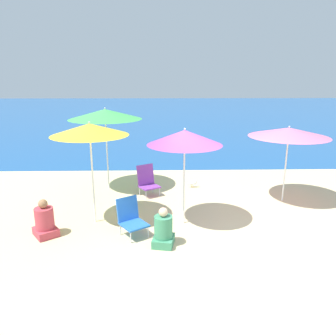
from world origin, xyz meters
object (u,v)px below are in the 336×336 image
at_px(beach_umbrella_purple, 185,138).
at_px(beach_chair_purple, 147,180).
at_px(beach_chair_blue, 131,217).
at_px(person_seated_far, 45,222).
at_px(beach_umbrella_pink, 289,132).
at_px(seagull, 193,183).
at_px(beach_umbrella_green, 105,114).
at_px(person_seated_near, 163,231).
at_px(beach_umbrella_yellow, 90,130).

height_order(beach_umbrella_purple, beach_chair_purple, beach_umbrella_purple).
bearing_deg(beach_chair_blue, person_seated_far, 146.56).
distance_m(beach_umbrella_pink, seagull, 3.00).
bearing_deg(beach_chair_blue, beach_chair_purple, 49.64).
xyz_separation_m(beach_umbrella_green, beach_umbrella_pink, (4.68, -1.06, -0.34)).
height_order(person_seated_near, seagull, person_seated_near).
relative_size(person_seated_near, seagull, 2.84).
height_order(beach_umbrella_purple, beach_umbrella_pink, beach_umbrella_purple).
bearing_deg(beach_umbrella_purple, person_seated_far, -169.61).
distance_m(beach_umbrella_yellow, person_seated_far, 2.07).
xyz_separation_m(beach_umbrella_yellow, seagull, (2.39, 2.29, -1.93)).
bearing_deg(beach_umbrella_purple, beach_umbrella_yellow, 176.55).
height_order(beach_umbrella_green, beach_umbrella_pink, beach_umbrella_green).
relative_size(beach_umbrella_green, seagull, 8.61).
height_order(beach_umbrella_pink, person_seated_near, beach_umbrella_pink).
height_order(beach_umbrella_pink, beach_chair_blue, beach_umbrella_pink).
bearing_deg(beach_chair_purple, person_seated_near, -112.91).
height_order(beach_umbrella_yellow, beach_chair_purple, beach_umbrella_yellow).
bearing_deg(person_seated_far, beach_chair_purple, 12.70).
bearing_deg(beach_umbrella_pink, beach_umbrella_purple, -154.02).
height_order(beach_umbrella_yellow, seagull, beach_umbrella_yellow).
relative_size(beach_umbrella_green, beach_chair_blue, 3.06).
xyz_separation_m(beach_chair_purple, person_seated_far, (-1.98, -2.36, -0.11)).
bearing_deg(beach_umbrella_green, seagull, 0.87).
bearing_deg(beach_umbrella_green, beach_umbrella_purple, -49.87).
bearing_deg(beach_umbrella_purple, beach_chair_blue, -155.93).
relative_size(beach_chair_purple, person_seated_far, 1.06).
bearing_deg(seagull, beach_umbrella_yellow, -136.29).
bearing_deg(seagull, beach_umbrella_purple, -100.19).
bearing_deg(seagull, beach_chair_blue, -118.00).
bearing_deg(beach_umbrella_purple, person_seated_near, -115.25).
relative_size(beach_chair_blue, seagull, 2.82).
height_order(beach_umbrella_green, beach_chair_purple, beach_umbrella_green).
height_order(beach_umbrella_purple, seagull, beach_umbrella_purple).
relative_size(beach_umbrella_pink, beach_chair_purple, 2.40).
distance_m(beach_umbrella_yellow, beach_chair_blue, 1.99).
height_order(beach_chair_purple, person_seated_far, beach_chair_purple).
xyz_separation_m(beach_chair_purple, person_seated_near, (0.41, -2.81, -0.11)).
relative_size(beach_umbrella_purple, person_seated_far, 2.71).
bearing_deg(beach_umbrella_purple, beach_chair_purple, 115.08).
relative_size(beach_umbrella_yellow, beach_chair_blue, 2.95).
relative_size(beach_chair_blue, person_seated_near, 0.99).
bearing_deg(person_seated_far, beach_chair_blue, -36.48).
height_order(beach_umbrella_pink, person_seated_far, beach_umbrella_pink).
relative_size(beach_umbrella_purple, beach_chair_purple, 2.57).
relative_size(beach_umbrella_purple, beach_umbrella_pink, 1.07).
distance_m(beach_umbrella_purple, beach_chair_blue, 1.96).
bearing_deg(beach_umbrella_green, beach_umbrella_yellow, -89.08).
bearing_deg(beach_umbrella_pink, beach_chair_purple, 171.43).
distance_m(beach_umbrella_pink, beach_chair_purple, 3.84).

